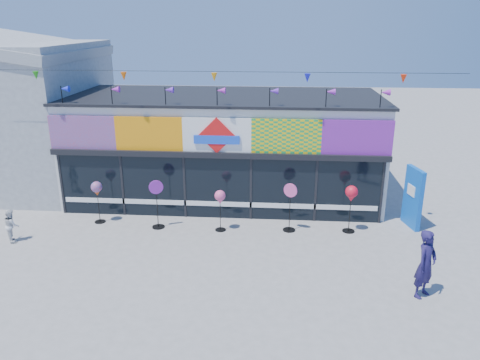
# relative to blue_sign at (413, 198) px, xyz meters

# --- Properties ---
(ground) EXTENTS (80.00, 80.00, 0.00)m
(ground) POSITION_rel_blue_sign_xyz_m (-6.83, -3.22, -1.07)
(ground) COLOR gray
(ground) RESTS_ON ground
(kite_shop) EXTENTS (16.00, 5.70, 5.31)m
(kite_shop) POSITION_rel_blue_sign_xyz_m (-6.83, 2.73, 0.98)
(kite_shop) COLOR silver
(kite_shop) RESTS_ON ground
(blue_sign) EXTENTS (0.40, 1.07, 2.12)m
(blue_sign) POSITION_rel_blue_sign_xyz_m (0.00, 0.00, 0.00)
(blue_sign) COLOR blue
(blue_sign) RESTS_ON ground
(spinner_0) EXTENTS (0.39, 0.39, 1.54)m
(spinner_0) POSITION_rel_blue_sign_xyz_m (-11.00, -0.56, 0.16)
(spinner_0) COLOR black
(spinner_0) RESTS_ON ground
(spinner_1) EXTENTS (0.47, 0.44, 1.73)m
(spinner_1) POSITION_rel_blue_sign_xyz_m (-8.81, -0.83, -0.15)
(spinner_1) COLOR black
(spinner_1) RESTS_ON ground
(spinner_2) EXTENTS (0.37, 0.37, 1.46)m
(spinner_2) POSITION_rel_blue_sign_xyz_m (-6.61, -0.89, 0.10)
(spinner_2) COLOR black
(spinner_2) RESTS_ON ground
(spinner_3) EXTENTS (0.45, 0.44, 1.71)m
(spinner_3) POSITION_rel_blue_sign_xyz_m (-4.25, -0.72, -0.16)
(spinner_3) COLOR black
(spinner_3) RESTS_ON ground
(spinner_4) EXTENTS (0.42, 0.42, 1.66)m
(spinner_4) POSITION_rel_blue_sign_xyz_m (-2.22, -0.65, 0.26)
(spinner_4) COLOR black
(spinner_4) RESTS_ON ground
(adult_man) EXTENTS (0.79, 0.79, 1.85)m
(adult_man) POSITION_rel_blue_sign_xyz_m (-0.85, -4.50, -0.14)
(adult_man) COLOR #1D1647
(adult_man) RESTS_ON ground
(child) EXTENTS (0.56, 0.61, 1.09)m
(child) POSITION_rel_blue_sign_xyz_m (-13.29, -2.23, -0.52)
(child) COLOR silver
(child) RESTS_ON ground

